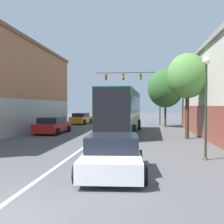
% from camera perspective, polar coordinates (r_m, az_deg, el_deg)
% --- Properties ---
extents(lane_center_line, '(0.14, 42.97, 0.01)m').
position_cam_1_polar(lane_center_line, '(20.54, -2.47, -5.07)').
color(lane_center_line, silver).
rests_on(lane_center_line, ground_plane).
extents(bus, '(3.14, 11.00, 3.55)m').
position_cam_1_polar(bus, '(21.79, 2.10, 0.54)').
color(bus, '#145133').
rests_on(bus, ground_plane).
extents(hatchback_foreground, '(2.36, 4.01, 1.30)m').
position_cam_1_polar(hatchback_foreground, '(9.05, 0.04, -9.37)').
color(hatchback_foreground, silver).
rests_on(hatchback_foreground, ground_plane).
extents(parked_car_left_near, '(2.35, 4.45, 1.39)m').
position_cam_1_polar(parked_car_left_near, '(33.46, -6.69, -1.44)').
color(parked_car_left_near, orange).
rests_on(parked_car_left_near, ground_plane).
extents(parked_car_left_mid, '(2.28, 4.32, 1.35)m').
position_cam_1_polar(parked_car_left_mid, '(22.43, -12.81, -2.91)').
color(parked_car_left_mid, red).
rests_on(parked_car_left_mid, ground_plane).
extents(traffic_signal_gantry, '(7.70, 0.36, 6.62)m').
position_cam_1_polar(traffic_signal_gantry, '(31.73, 5.82, 6.08)').
color(traffic_signal_gantry, '#514C47').
rests_on(traffic_signal_gantry, ground_plane).
extents(street_lamp, '(0.34, 0.34, 4.37)m').
position_cam_1_polar(street_lamp, '(11.76, 19.78, 3.08)').
color(street_lamp, '#233323').
rests_on(street_lamp, ground_plane).
extents(street_tree_near, '(2.85, 2.56, 5.96)m').
position_cam_1_polar(street_tree_near, '(19.14, 16.09, 7.51)').
color(street_tree_near, '#3D2D1E').
rests_on(street_tree_near, ground_plane).
extents(street_tree_far, '(3.80, 3.42, 6.30)m').
position_cam_1_polar(street_tree_far, '(28.93, 11.55, 5.10)').
color(street_tree_far, '#3D2D1E').
rests_on(street_tree_far, ground_plane).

